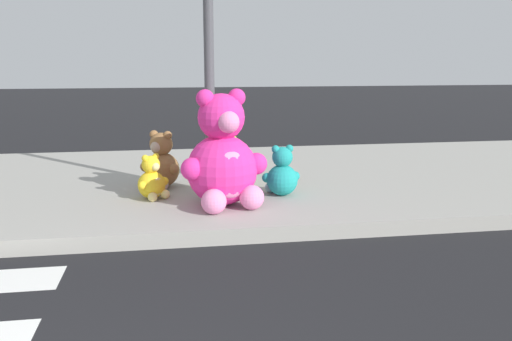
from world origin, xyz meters
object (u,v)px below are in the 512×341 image
Objects in this scene: plush_brown at (161,165)px; plush_yellow at (152,181)px; sign_pole at (209,39)px; plush_teal at (282,175)px; plush_pink_large at (223,160)px; plush_lime at (228,161)px.

plush_brown is 0.53m from plush_yellow.
plush_brown is at bearing 80.47° from plush_yellow.
sign_pole reaches higher than plush_teal.
plush_teal is 1.41m from plush_yellow.
plush_lime is (0.17, 1.16, -0.24)m from plush_pink_large.
plush_pink_large reaches higher than plush_teal.
sign_pole is 2.68× the size of plush_pink_large.
plush_teal is 0.99m from plush_lime.
plush_lime is 1.23× the size of plush_yellow.
sign_pole is 6.54× the size of plush_yellow.
plush_brown reaches higher than plush_teal.
sign_pole is 4.78× the size of plush_brown.
sign_pole reaches higher than plush_lime.
plush_pink_large is at bearing -27.90° from plush_yellow.
plush_teal is at bearing -19.32° from sign_pole.
plush_lime is (0.26, 0.58, -1.46)m from sign_pole.
plush_brown is at bearing 155.90° from plush_teal.
sign_pole is 1.57m from plush_brown.
plush_teal is at bearing -59.11° from plush_lime.
sign_pole is at bearing -113.76° from plush_lime.
plush_lime is (-0.51, 0.85, 0.01)m from plush_teal.
plush_brown is at bearing 149.96° from sign_pole.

